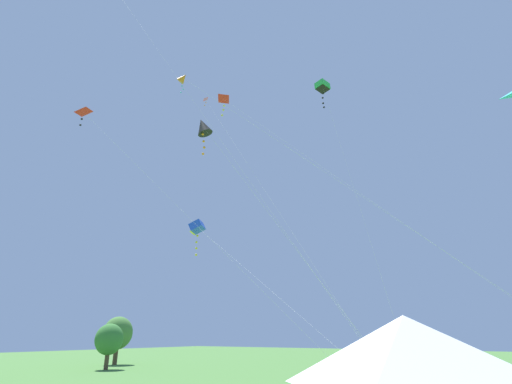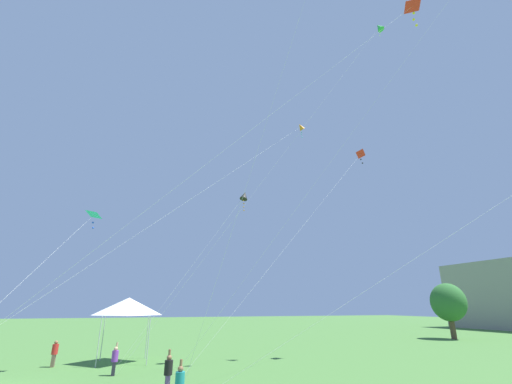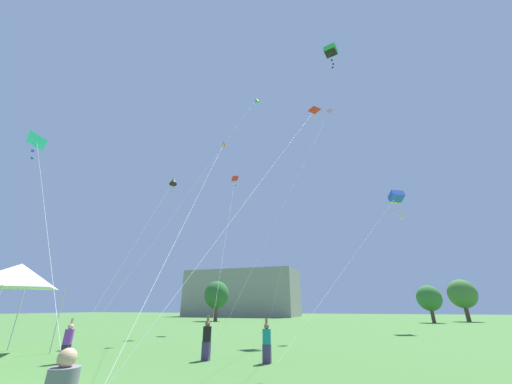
# 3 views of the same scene
# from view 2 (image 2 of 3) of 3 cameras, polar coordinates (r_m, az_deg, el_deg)

# --- Properties ---
(tree_far_left) EXTENTS (4.19, 3.77, 6.32)m
(tree_far_left) POSITION_cam_2_polar(r_m,az_deg,el_deg) (49.01, 29.39, -15.74)
(tree_far_left) COLOR brown
(tree_far_left) RESTS_ON ground
(festival_tent) EXTENTS (3.39, 3.39, 4.24)m
(festival_tent) POSITION_cam_2_polar(r_m,az_deg,el_deg) (27.29, -20.50, -17.43)
(festival_tent) COLOR #B7B7BC
(festival_tent) RESTS_ON ground
(person_red_shirt) EXTENTS (0.37, 0.37, 1.56)m
(person_red_shirt) POSITION_cam_2_polar(r_m,az_deg,el_deg) (27.40, -30.55, -22.06)
(person_red_shirt) COLOR brown
(person_red_shirt) RESTS_ON ground
(person_black_shirt) EXTENTS (0.37, 0.37, 1.80)m
(person_black_shirt) POSITION_cam_2_polar(r_m,az_deg,el_deg) (17.74, -14.42, -27.02)
(person_black_shirt) COLOR #473860
(person_black_shirt) RESTS_ON ground
(person_purple_shirt) EXTENTS (0.35, 0.35, 1.71)m
(person_purple_shirt) POSITION_cam_2_polar(r_m,az_deg,el_deg) (22.82, -22.49, -24.36)
(person_purple_shirt) COLOR #282833
(person_purple_shirt) RESTS_ON ground
(kite_cyan_delta_0) EXTENTS (10.53, 4.59, 9.80)m
(kite_cyan_delta_0) POSITION_cam_2_polar(r_m,az_deg,el_deg) (25.36, -25.43, -3.52)
(kite_cyan_delta_0) COLOR silver
(kite_cyan_delta_0) RESTS_ON ground
(kite_orange_diamond_1) EXTENTS (7.60, 19.32, 17.50)m
(kite_orange_diamond_1) POSITION_cam_2_polar(r_m,az_deg,el_deg) (27.52, 7.24, 10.56)
(kite_orange_diamond_1) COLOR silver
(kite_orange_diamond_1) RESTS_ON ground
(kite_green_diamond_2) EXTENTS (1.92, 20.77, 29.82)m
(kite_green_diamond_2) POSITION_cam_2_polar(r_m,az_deg,el_deg) (38.52, 19.76, 24.32)
(kite_green_diamond_2) COLOR silver
(kite_green_diamond_2) RESTS_ON ground
(kite_red_delta_4) EXTENTS (6.14, 16.09, 16.72)m
(kite_red_delta_4) POSITION_cam_2_polar(r_m,az_deg,el_deg) (31.38, 16.92, 5.86)
(kite_red_delta_4) COLOR silver
(kite_red_delta_4) RESTS_ON ground
(kite_black_diamond_6) EXTENTS (2.07, 8.59, 12.22)m
(kite_black_diamond_6) POSITION_cam_2_polar(r_m,az_deg,el_deg) (26.43, -1.99, -0.66)
(kite_black_diamond_6) COLOR silver
(kite_black_diamond_6) RESTS_ON ground
(kite_red_delta_7) EXTENTS (2.68, 22.91, 22.21)m
(kite_red_delta_7) POSITION_cam_2_polar(r_m,az_deg,el_deg) (26.65, 24.44, 26.14)
(kite_red_delta_7) COLOR silver
(kite_red_delta_7) RESTS_ON ground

